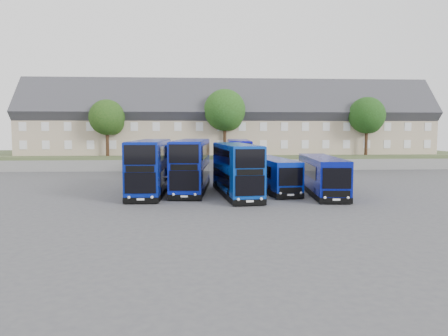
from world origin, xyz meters
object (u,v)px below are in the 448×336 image
(dd_front_mid, at_px, (191,166))
(coach_east_a, at_px, (272,175))
(tree_mid, at_px, (226,112))
(tree_east, at_px, (368,117))
(dd_front_left, at_px, (150,168))
(tree_west, at_px, (108,119))
(tree_far, at_px, (387,116))

(dd_front_mid, distance_m, coach_east_a, 7.42)
(tree_mid, bearing_deg, tree_east, -1.43)
(dd_front_mid, relative_size, tree_mid, 1.28)
(dd_front_mid, distance_m, tree_east, 32.71)
(dd_front_left, distance_m, dd_front_mid, 3.76)
(dd_front_mid, relative_size, tree_west, 1.54)
(coach_east_a, bearing_deg, dd_front_left, -179.90)
(dd_front_mid, relative_size, coach_east_a, 1.06)
(dd_front_mid, relative_size, tree_east, 1.44)
(tree_east, bearing_deg, tree_west, -180.00)
(dd_front_mid, height_order, coach_east_a, dd_front_mid)
(dd_front_left, xyz_separation_m, coach_east_a, (10.94, 1.07, -0.81))
(coach_east_a, bearing_deg, tree_east, 45.08)
(dd_front_mid, xyz_separation_m, tree_west, (-11.34, 20.87, 4.79))
(dd_front_left, height_order, tree_far, tree_far)
(dd_front_left, xyz_separation_m, tree_west, (-7.78, 22.07, 4.79))
(tree_east, bearing_deg, tree_far, 49.40)
(dd_front_mid, distance_m, tree_west, 24.23)
(dd_front_mid, height_order, tree_far, tree_far)
(coach_east_a, bearing_deg, tree_mid, 91.72)
(dd_front_mid, distance_m, tree_far, 41.80)
(dd_front_left, xyz_separation_m, dd_front_mid, (3.56, 1.20, -0.00))
(coach_east_a, height_order, tree_far, tree_far)
(coach_east_a, xyz_separation_m, tree_mid, (-2.71, 21.51, 6.61))
(tree_east, bearing_deg, dd_front_left, -141.97)
(tree_east, bearing_deg, tree_mid, 178.57)
(tree_far, bearing_deg, tree_west, -170.54)
(dd_front_left, bearing_deg, dd_front_mid, 20.43)
(tree_mid, relative_size, tree_east, 1.12)
(tree_east, bearing_deg, dd_front_mid, -139.76)
(coach_east_a, distance_m, tree_mid, 22.66)
(dd_front_left, height_order, tree_mid, tree_mid)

